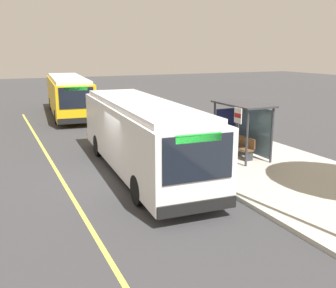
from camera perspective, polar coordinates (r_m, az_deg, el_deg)
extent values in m
plane|color=#38383A|center=(15.65, -6.92, -4.84)|extent=(120.00, 120.00, 0.00)
cube|color=#B7B2A8|center=(18.26, 11.29, -2.07)|extent=(44.00, 6.40, 0.15)
cube|color=#E0D64C|center=(15.17, -14.89, -5.80)|extent=(36.00, 0.14, 0.01)
cube|color=white|center=(15.82, -3.97, 1.26)|extent=(10.78, 3.16, 2.40)
cube|color=silver|center=(15.60, -4.04, 5.93)|extent=(9.92, 2.86, 0.20)
cube|color=black|center=(10.89, 4.49, -2.13)|extent=(0.17, 2.17, 1.34)
cube|color=black|center=(16.19, 0.38, 2.61)|extent=(9.36, 0.58, 1.06)
cube|color=#197259|center=(16.48, 0.38, -1.72)|extent=(10.11, 0.62, 0.28)
cube|color=#26D83F|center=(10.74, 4.56, 0.88)|extent=(0.11, 1.40, 0.24)
cube|color=black|center=(11.35, 4.39, -9.22)|extent=(0.22, 2.50, 0.36)
cylinder|color=black|center=(13.56, 5.03, -5.49)|extent=(1.01, 0.34, 1.00)
cylinder|color=black|center=(12.76, -4.37, -6.74)|extent=(1.01, 0.34, 1.00)
cylinder|color=black|center=(19.37, -3.50, 0.38)|extent=(1.01, 0.34, 1.00)
cylinder|color=black|center=(18.81, -10.21, -0.22)|extent=(1.01, 0.34, 1.00)
cube|color=gold|center=(30.99, -14.40, 6.94)|extent=(11.52, 3.60, 2.40)
cube|color=silver|center=(30.88, -14.54, 9.33)|extent=(10.60, 3.27, 0.20)
cube|color=black|center=(25.32, -13.27, 6.58)|extent=(0.24, 2.16, 1.34)
cube|color=black|center=(31.10, -12.05, 7.62)|extent=(9.93, 0.98, 1.06)
cube|color=black|center=(31.25, -11.93, 5.31)|extent=(10.72, 1.04, 0.28)
cube|color=#26D83F|center=(25.26, -13.34, 7.90)|extent=(0.16, 1.40, 0.24)
cube|color=black|center=(25.52, -13.09, 3.34)|extent=(0.31, 2.50, 0.36)
cylinder|color=black|center=(27.80, -11.23, 4.19)|extent=(1.02, 0.37, 1.00)
cylinder|color=black|center=(27.58, -15.99, 3.85)|extent=(1.02, 0.37, 1.00)
cylinder|color=black|center=(34.59, -12.91, 5.92)|extent=(1.02, 0.37, 1.00)
cylinder|color=black|center=(34.41, -16.74, 5.65)|extent=(1.02, 0.37, 1.00)
cylinder|color=#333338|center=(17.28, 14.99, 1.20)|extent=(0.10, 0.10, 2.40)
cylinder|color=#333338|center=(16.50, 11.50, 0.81)|extent=(0.10, 0.10, 2.40)
cylinder|color=#333338|center=(19.31, 10.11, 2.73)|extent=(0.10, 0.10, 2.40)
cylinder|color=#333338|center=(18.61, 6.81, 2.43)|extent=(0.10, 0.10, 2.40)
cube|color=#333338|center=(17.69, 10.93, 5.78)|extent=(2.90, 1.60, 0.08)
cube|color=#4C606B|center=(18.28, 12.42, 2.01)|extent=(2.47, 0.04, 2.16)
cube|color=navy|center=(18.96, 8.48, 2.44)|extent=(0.06, 1.11, 1.82)
cube|color=brown|center=(18.04, 10.44, -0.50)|extent=(1.60, 0.44, 0.06)
cube|color=brown|center=(18.11, 11.10, 0.44)|extent=(1.60, 0.05, 0.44)
cube|color=#333338|center=(18.67, 9.14, -0.68)|extent=(0.08, 0.40, 0.45)
cube|color=#333338|center=(17.53, 11.75, -1.73)|extent=(0.08, 0.40, 0.45)
cylinder|color=#333338|center=(14.39, 10.10, -0.18)|extent=(0.07, 0.07, 2.80)
cube|color=white|center=(14.16, 10.22, 4.14)|extent=(0.44, 0.03, 0.56)
cube|color=red|center=(14.15, 10.16, 4.14)|extent=(0.40, 0.01, 0.16)
cylinder|color=#282D47|center=(17.19, 6.36, -1.14)|extent=(0.14, 0.14, 0.85)
cylinder|color=#282D47|center=(17.10, 5.84, -1.21)|extent=(0.14, 0.14, 0.85)
cube|color=#338C4C|center=(16.97, 6.17, 1.23)|extent=(0.24, 0.40, 0.62)
sphere|color=tan|center=(16.88, 6.20, 2.62)|extent=(0.22, 0.22, 0.22)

